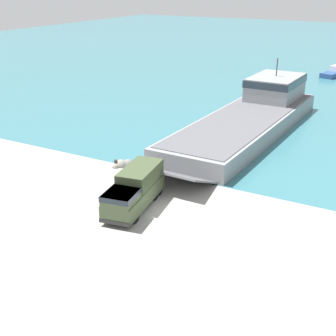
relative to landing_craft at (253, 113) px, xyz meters
The scene contains 10 objects.
ground_plane 25.33m from the landing_craft, 84.15° to the right, with size 240.00×240.00×0.00m, color gray.
landing_craft is the anchor object (origin of this frame).
military_truck 25.87m from the landing_craft, 92.04° to the right, with size 3.75×8.00×3.05m.
soldier_on_ramp 24.68m from the landing_craft, 98.64° to the right, with size 0.49×0.47×1.82m.
moored_boat_a 39.60m from the landing_craft, 86.36° to the left, with size 4.37×8.05×1.92m.
mooring_bollard 20.78m from the landing_craft, 110.89° to the right, with size 0.36×0.36×0.78m.
cargo_crate 26.35m from the landing_craft, 94.93° to the right, with size 0.72×0.86×0.72m, color #3D4C33.
shoreline_rock_a 20.93m from the landing_craft, 110.47° to the right, with size 0.81×0.81×0.81m, color gray.
shoreline_rock_b 20.30m from the landing_craft, 110.47° to the right, with size 1.30×1.30×1.30m, color gray.
shoreline_rock_c 19.63m from the landing_craft, 109.76° to the right, with size 1.15×1.15×1.15m, color gray.
Camera 1 is at (15.61, -29.46, 17.43)m, focal length 50.00 mm.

